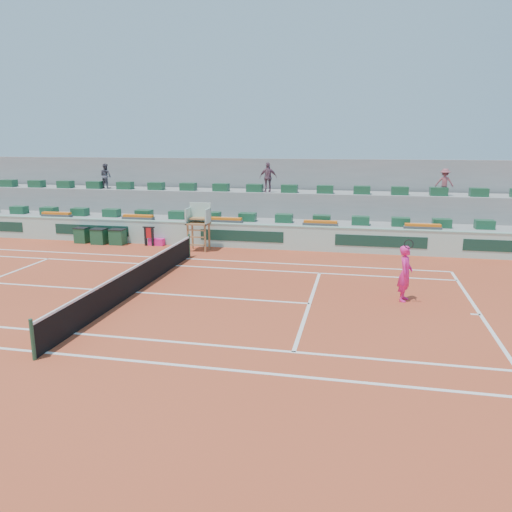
{
  "coord_description": "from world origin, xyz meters",
  "views": [
    {
      "loc": [
        7.94,
        -16.3,
        5.44
      ],
      "look_at": [
        4.0,
        2.5,
        1.0
      ],
      "focal_mm": 35.0,
      "sensor_mm": 36.0,
      "label": 1
    }
  ],
  "objects_px": {
    "player_bag": "(156,242)",
    "umpire_chair": "(199,220)",
    "drink_cooler_a": "(118,237)",
    "tennis_player": "(405,273)"
  },
  "relations": [
    {
      "from": "umpire_chair",
      "to": "drink_cooler_a",
      "type": "bearing_deg",
      "value": 174.74
    },
    {
      "from": "player_bag",
      "to": "tennis_player",
      "type": "xyz_separation_m",
      "value": [
        12.19,
        -7.1,
        0.8
      ]
    },
    {
      "from": "player_bag",
      "to": "tennis_player",
      "type": "bearing_deg",
      "value": -30.2
    },
    {
      "from": "umpire_chair",
      "to": "tennis_player",
      "type": "distance_m",
      "value": 11.57
    },
    {
      "from": "tennis_player",
      "to": "drink_cooler_a",
      "type": "bearing_deg",
      "value": 154.27
    },
    {
      "from": "player_bag",
      "to": "umpire_chair",
      "type": "relative_size",
      "value": 0.35
    },
    {
      "from": "player_bag",
      "to": "drink_cooler_a",
      "type": "height_order",
      "value": "drink_cooler_a"
    },
    {
      "from": "player_bag",
      "to": "drink_cooler_a",
      "type": "bearing_deg",
      "value": -174.57
    },
    {
      "from": "player_bag",
      "to": "drink_cooler_a",
      "type": "distance_m",
      "value": 2.14
    },
    {
      "from": "drink_cooler_a",
      "to": "umpire_chair",
      "type": "bearing_deg",
      "value": -5.26
    }
  ]
}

